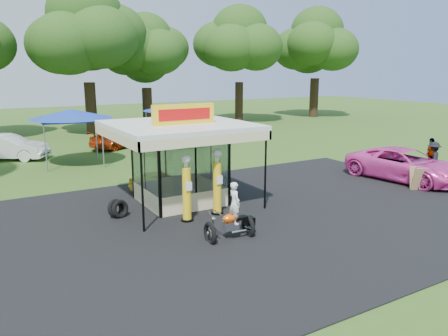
{
  "coord_description": "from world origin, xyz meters",
  "views": [
    {
      "loc": [
        -9.35,
        -11.21,
        5.48
      ],
      "look_at": [
        -0.44,
        4.0,
        1.52
      ],
      "focal_mm": 35.0,
      "sensor_mm": 36.0,
      "label": 1
    }
  ],
  "objects_px": {
    "bg_car_d": "(213,126)",
    "tent_west": "(71,114)",
    "a_frame_sign": "(418,179)",
    "bg_car_a": "(8,147)",
    "gas_station_kiosk": "(179,161)",
    "tent_east": "(176,107)",
    "pink_sedan": "(405,165)",
    "spectator_east_b": "(431,153)",
    "gas_pump_right": "(217,184)",
    "kiosk_car": "(160,180)",
    "bg_car_b": "(120,138)",
    "motorcycle": "(233,216)",
    "spectator_east_a": "(433,159)",
    "bg_car_c": "(157,134)",
    "gas_pump_left": "(187,190)"
  },
  "relations": [
    {
      "from": "bg_car_d",
      "to": "tent_west",
      "type": "height_order",
      "value": "tent_west"
    },
    {
      "from": "a_frame_sign",
      "to": "bg_car_a",
      "type": "bearing_deg",
      "value": 154.51
    },
    {
      "from": "gas_station_kiosk",
      "to": "tent_east",
      "type": "distance_m",
      "value": 13.54
    },
    {
      "from": "tent_west",
      "to": "pink_sedan",
      "type": "bearing_deg",
      "value": -42.57
    },
    {
      "from": "pink_sedan",
      "to": "spectator_east_b",
      "type": "xyz_separation_m",
      "value": [
        3.76,
        1.16,
        0.06
      ]
    },
    {
      "from": "gas_pump_right",
      "to": "pink_sedan",
      "type": "relative_size",
      "value": 0.44
    },
    {
      "from": "kiosk_car",
      "to": "bg_car_b",
      "type": "distance_m",
      "value": 12.47
    },
    {
      "from": "spectator_east_b",
      "to": "bg_car_a",
      "type": "bearing_deg",
      "value": -42.43
    },
    {
      "from": "bg_car_b",
      "to": "tent_west",
      "type": "bearing_deg",
      "value": 107.58
    },
    {
      "from": "bg_car_d",
      "to": "motorcycle",
      "type": "bearing_deg",
      "value": 171.93
    },
    {
      "from": "spectator_east_a",
      "to": "bg_car_a",
      "type": "distance_m",
      "value": 24.87
    },
    {
      "from": "spectator_east_b",
      "to": "bg_car_d",
      "type": "xyz_separation_m",
      "value": [
        -3.95,
        18.52,
        -0.19
      ]
    },
    {
      "from": "bg_car_c",
      "to": "tent_east",
      "type": "height_order",
      "value": "tent_east"
    },
    {
      "from": "a_frame_sign",
      "to": "bg_car_c",
      "type": "distance_m",
      "value": 19.1
    },
    {
      "from": "bg_car_c",
      "to": "gas_pump_left",
      "type": "bearing_deg",
      "value": 142.55
    },
    {
      "from": "kiosk_car",
      "to": "spectator_east_b",
      "type": "relative_size",
      "value": 1.63
    },
    {
      "from": "tent_west",
      "to": "bg_car_c",
      "type": "bearing_deg",
      "value": 31.09
    },
    {
      "from": "gas_pump_right",
      "to": "bg_car_b",
      "type": "distance_m",
      "value": 16.74
    },
    {
      "from": "a_frame_sign",
      "to": "bg_car_a",
      "type": "height_order",
      "value": "bg_car_a"
    },
    {
      "from": "gas_pump_left",
      "to": "spectator_east_b",
      "type": "height_order",
      "value": "gas_pump_left"
    },
    {
      "from": "tent_west",
      "to": "bg_car_b",
      "type": "bearing_deg",
      "value": 46.23
    },
    {
      "from": "kiosk_car",
      "to": "bg_car_d",
      "type": "xyz_separation_m",
      "value": [
        11.24,
        15.22,
        0.2
      ]
    },
    {
      "from": "gas_station_kiosk",
      "to": "bg_car_c",
      "type": "height_order",
      "value": "gas_station_kiosk"
    },
    {
      "from": "spectator_east_a",
      "to": "motorcycle",
      "type": "bearing_deg",
      "value": -19.14
    },
    {
      "from": "a_frame_sign",
      "to": "bg_car_d",
      "type": "relative_size",
      "value": 0.23
    },
    {
      "from": "spectator_east_a",
      "to": "gas_pump_left",
      "type": "bearing_deg",
      "value": -28.54
    },
    {
      "from": "bg_car_b",
      "to": "spectator_east_a",
      "type": "bearing_deg",
      "value": -173.94
    },
    {
      "from": "pink_sedan",
      "to": "tent_west",
      "type": "relative_size",
      "value": 1.25
    },
    {
      "from": "spectator_east_a",
      "to": "bg_car_b",
      "type": "distance_m",
      "value": 20.52
    },
    {
      "from": "tent_west",
      "to": "tent_east",
      "type": "relative_size",
      "value": 1.01
    },
    {
      "from": "motorcycle",
      "to": "bg_car_b",
      "type": "distance_m",
      "value": 19.22
    },
    {
      "from": "gas_station_kiosk",
      "to": "gas_pump_right",
      "type": "xyz_separation_m",
      "value": [
        0.58,
        -2.15,
        -0.54
      ]
    },
    {
      "from": "kiosk_car",
      "to": "bg_car_d",
      "type": "distance_m",
      "value": 18.93
    },
    {
      "from": "bg_car_c",
      "to": "bg_car_d",
      "type": "distance_m",
      "value": 7.16
    },
    {
      "from": "gas_station_kiosk",
      "to": "gas_pump_left",
      "type": "height_order",
      "value": "gas_station_kiosk"
    },
    {
      "from": "gas_pump_right",
      "to": "spectator_east_a",
      "type": "bearing_deg",
      "value": -0.82
    },
    {
      "from": "pink_sedan",
      "to": "bg_car_a",
      "type": "relative_size",
      "value": 1.22
    },
    {
      "from": "spectator_east_a",
      "to": "bg_car_b",
      "type": "xyz_separation_m",
      "value": [
        -11.68,
        16.86,
        -0.22
      ]
    },
    {
      "from": "a_frame_sign",
      "to": "bg_car_d",
      "type": "xyz_separation_m",
      "value": [
        0.93,
        21.26,
        0.11
      ]
    },
    {
      "from": "gas_pump_left",
      "to": "pink_sedan",
      "type": "height_order",
      "value": "gas_pump_left"
    },
    {
      "from": "motorcycle",
      "to": "spectator_east_a",
      "type": "relative_size",
      "value": 1.11
    },
    {
      "from": "tent_east",
      "to": "gas_pump_right",
      "type": "bearing_deg",
      "value": -108.4
    },
    {
      "from": "gas_station_kiosk",
      "to": "bg_car_a",
      "type": "bearing_deg",
      "value": 111.74
    },
    {
      "from": "bg_car_c",
      "to": "tent_west",
      "type": "distance_m",
      "value": 8.39
    },
    {
      "from": "gas_pump_left",
      "to": "tent_east",
      "type": "relative_size",
      "value": 0.55
    },
    {
      "from": "bg_car_b",
      "to": "bg_car_c",
      "type": "distance_m",
      "value": 2.84
    },
    {
      "from": "kiosk_car",
      "to": "bg_car_c",
      "type": "distance_m",
      "value": 13.12
    },
    {
      "from": "kiosk_car",
      "to": "bg_car_b",
      "type": "relative_size",
      "value": 0.6
    },
    {
      "from": "spectator_east_b",
      "to": "pink_sedan",
      "type": "bearing_deg",
      "value": 10.35
    },
    {
      "from": "motorcycle",
      "to": "bg_car_b",
      "type": "relative_size",
      "value": 0.43
    }
  ]
}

